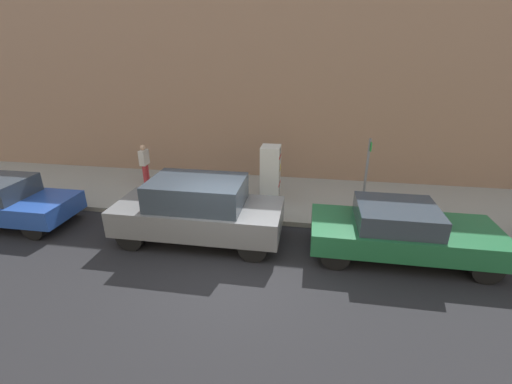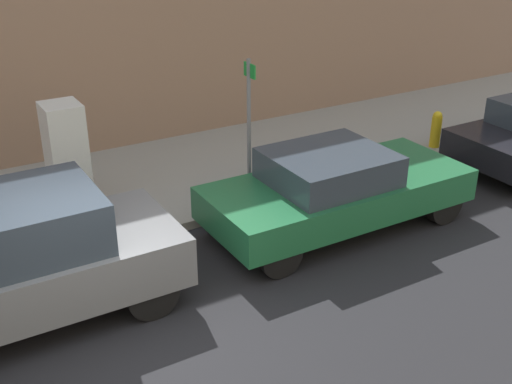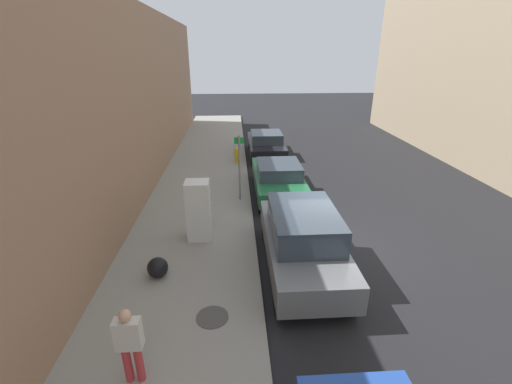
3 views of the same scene
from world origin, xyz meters
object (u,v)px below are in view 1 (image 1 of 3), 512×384
trash_bag (223,179)px  pedestrian_walking_far (144,162)px  discarded_refrigerator (270,173)px  parked_suv_gray (198,209)px  parked_hatchback_blue (7,202)px  street_sign_post (366,177)px  parked_sedan_green (401,231)px

trash_bag → pedestrian_walking_far: pedestrian_walking_far is taller
discarded_refrigerator → parked_suv_gray: (2.84, -1.60, -0.16)m
pedestrian_walking_far → parked_hatchback_blue: size_ratio=0.39×
discarded_refrigerator → pedestrian_walking_far: 4.92m
discarded_refrigerator → trash_bag: 2.20m
street_sign_post → parked_sedan_green: bearing=25.7°
discarded_refrigerator → street_sign_post: 3.19m
discarded_refrigerator → trash_bag: bearing=-115.1°
discarded_refrigerator → parked_suv_gray: discarded_refrigerator is taller
parked_hatchback_blue → street_sign_post: bearing=98.5°
street_sign_post → discarded_refrigerator: bearing=-113.9°
street_sign_post → trash_bag: street_sign_post is taller
street_sign_post → trash_bag: bearing=-114.4°
trash_bag → parked_hatchback_blue: 6.77m
discarded_refrigerator → parked_sedan_green: 4.63m
parked_hatchback_blue → parked_suv_gray: bearing=90.0°
street_sign_post → parked_suv_gray: 4.80m
discarded_refrigerator → parked_sedan_green: size_ratio=0.41×
parked_suv_gray → parked_sedan_green: (0.00, 5.24, -0.19)m
street_sign_post → parked_sedan_green: size_ratio=0.55×
pedestrian_walking_far → parked_sedan_green: pedestrian_walking_far is taller
parked_hatchback_blue → parked_suv_gray: (-0.00, 5.94, 0.19)m
street_sign_post → trash_bag: size_ratio=4.77×
street_sign_post → parked_sedan_green: (1.56, 0.75, -0.83)m
street_sign_post → parked_hatchback_blue: street_sign_post is taller
parked_suv_gray → parked_sedan_green: bearing=90.0°
parked_sedan_green → parked_hatchback_blue: bearing=-90.0°
parked_hatchback_blue → parked_suv_gray: parked_suv_gray is taller
trash_bag → parked_sedan_green: (3.73, 5.54, 0.31)m
discarded_refrigerator → pedestrian_walking_far: bearing=-98.0°
parked_sedan_green → trash_bag: bearing=-124.0°
trash_bag → pedestrian_walking_far: bearing=-86.1°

